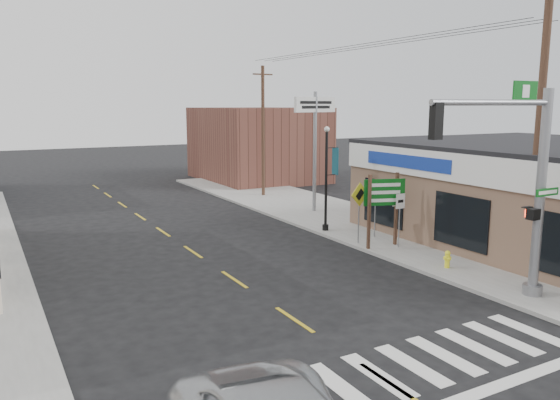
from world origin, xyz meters
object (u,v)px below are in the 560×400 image
traffic_signal_pole (525,173)px  bare_tree (504,158)px  utility_pole_far (263,130)px  dance_center_sign (315,121)px  lamp_post (327,171)px  utility_pole_near (539,124)px  guide_sign (384,200)px  fire_hydrant (447,258)px

traffic_signal_pole → bare_tree: 5.68m
utility_pole_far → bare_tree: bearing=-88.4°
dance_center_sign → bare_tree: dance_center_sign is taller
lamp_post → utility_pole_near: bearing=-91.2°
bare_tree → utility_pole_near: bearing=-123.7°
guide_sign → dance_center_sign: 8.52m
traffic_signal_pole → dance_center_sign: bearing=81.6°
utility_pole_near → utility_pole_far: utility_pole_near is taller
guide_sign → fire_hydrant: 3.75m
guide_sign → lamp_post: bearing=114.1°
utility_pole_near → fire_hydrant: bearing=128.3°
dance_center_sign → bare_tree: size_ratio=1.37×
bare_tree → dance_center_sign: bearing=100.3°
bare_tree → utility_pole_far: bearing=96.6°
guide_sign → lamp_post: lamp_post is taller
fire_hydrant → dance_center_sign: dance_center_sign is taller
traffic_signal_pole → lamp_post: traffic_signal_pole is taller
guide_sign → utility_pole_far: (1.70, 13.83, 2.21)m
dance_center_sign → utility_pole_far: size_ratio=0.79×
traffic_signal_pole → lamp_post: size_ratio=1.34×
guide_sign → utility_pole_near: (1.86, -5.34, 3.15)m
lamp_post → dance_center_sign: dance_center_sign is taller
fire_hydrant → traffic_signal_pole: bearing=-99.7°
lamp_post → bare_tree: size_ratio=1.02×
lamp_post → utility_pole_far: 10.52m
bare_tree → traffic_signal_pole: bearing=-135.6°
dance_center_sign → utility_pole_far: bearing=75.5°
fire_hydrant → utility_pole_far: size_ratio=0.08×
fire_hydrant → utility_pole_far: utility_pole_far is taller
fire_hydrant → bare_tree: bare_tree is taller
lamp_post → guide_sign: bearing=-99.9°
lamp_post → bare_tree: lamp_post is taller
bare_tree → utility_pole_far: utility_pole_far is taller
traffic_signal_pole → fire_hydrant: traffic_signal_pole is taller
guide_sign → fire_hydrant: (0.13, -3.40, -1.59)m
lamp_post → dance_center_sign: (2.03, 4.22, 2.08)m
lamp_post → dance_center_sign: bearing=49.4°
fire_hydrant → lamp_post: size_ratio=0.13×
bare_tree → utility_pole_far: 16.65m
bare_tree → utility_pole_near: 3.47m
traffic_signal_pole → dance_center_sign: dance_center_sign is taller
traffic_signal_pole → dance_center_sign: size_ratio=1.00×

